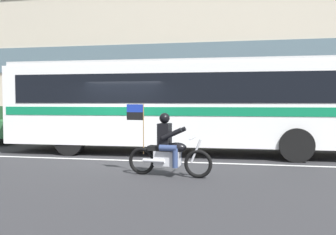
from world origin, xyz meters
The scene contains 7 objects.
ground_plane centered at (0.00, 0.00, 0.00)m, with size 60.00×60.00×0.00m, color #2B2B2D.
sidewalk_curb centered at (0.00, 5.10, 0.07)m, with size 28.00×3.80×0.15m, color gray.
lane_center_stripe centered at (0.00, -0.60, 0.00)m, with size 26.60×0.14×0.01m, color silver.
office_building_facade centered at (0.00, 7.39, 6.04)m, with size 28.00×0.89×12.06m.
transit_bus centered at (1.98, 1.19, 1.88)m, with size 12.67×2.81×3.22m.
motorcycle_with_rider centered at (1.96, -2.57, 0.67)m, with size 2.19×0.66×1.78m.
fire_hydrant centered at (-1.29, 3.81, 0.52)m, with size 0.22×0.30×0.75m.
Camera 1 is at (3.41, -10.69, 1.84)m, focal length 36.05 mm.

